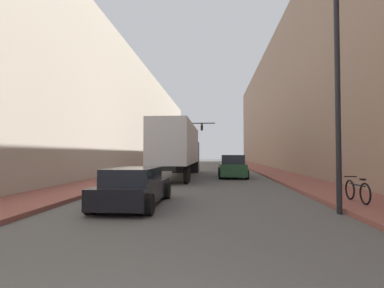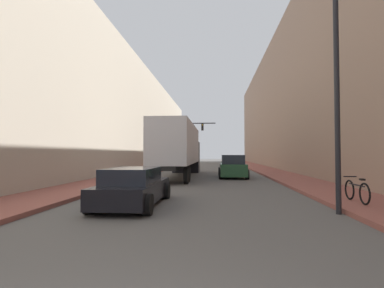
{
  "view_description": "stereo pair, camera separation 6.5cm",
  "coord_description": "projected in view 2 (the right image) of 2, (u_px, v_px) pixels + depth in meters",
  "views": [
    {
      "loc": [
        0.74,
        -1.67,
        1.81
      ],
      "look_at": [
        -0.62,
        15.96,
        2.38
      ],
      "focal_mm": 28.0,
      "sensor_mm": 36.0,
      "label": 1
    },
    {
      "loc": [
        0.8,
        -1.66,
        1.81
      ],
      "look_at": [
        -0.62,
        15.96,
        2.38
      ],
      "focal_mm": 28.0,
      "sensor_mm": 36.0,
      "label": 2
    }
  ],
  "objects": [
    {
      "name": "street_lamp",
      "position": [
        336.0,
        63.0,
        9.1
      ],
      "size": [
        0.44,
        0.44,
        7.19
      ],
      "color": "black",
      "rests_on": "ground"
    },
    {
      "name": "building_left",
      "position": [
        112.0,
        114.0,
        32.59
      ],
      "size": [
        6.0,
        80.0,
        12.27
      ],
      "color": "#BCB29E",
      "rests_on": "ground"
    },
    {
      "name": "sidewalk_left",
      "position": [
        152.0,
        170.0,
        32.04
      ],
      "size": [
        2.9,
        80.0,
        0.15
      ],
      "color": "brown",
      "rests_on": "ground"
    },
    {
      "name": "semi_truck",
      "position": [
        179.0,
        148.0,
        23.46
      ],
      "size": [
        2.47,
        13.41,
        3.95
      ],
      "color": "silver",
      "rests_on": "ground"
    },
    {
      "name": "sidewalk_right",
      "position": [
        267.0,
        170.0,
        31.07
      ],
      "size": [
        2.9,
        80.0,
        0.15
      ],
      "color": "brown",
      "rests_on": "ground"
    },
    {
      "name": "building_right",
      "position": [
        310.0,
        96.0,
        30.96
      ],
      "size": [
        6.0,
        80.0,
        15.64
      ],
      "color": "#997A66",
      "rests_on": "ground"
    },
    {
      "name": "suv_car",
      "position": [
        233.0,
        167.0,
        22.66
      ],
      "size": [
        2.11,
        4.63,
        1.71
      ],
      "color": "#234C2D",
      "rests_on": "ground"
    },
    {
      "name": "parked_bicycle",
      "position": [
        357.0,
        191.0,
        10.22
      ],
      "size": [
        0.44,
        1.82,
        0.86
      ],
      "color": "black",
      "rests_on": "sidewalk_right"
    },
    {
      "name": "traffic_signal_gantry",
      "position": [
        186.0,
        136.0,
        39.66
      ],
      "size": [
        5.3,
        0.35,
        6.14
      ],
      "color": "black",
      "rests_on": "ground"
    },
    {
      "name": "sedan_car",
      "position": [
        134.0,
        187.0,
        10.47
      ],
      "size": [
        2.01,
        4.59,
        1.32
      ],
      "color": "black",
      "rests_on": "ground"
    }
  ]
}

